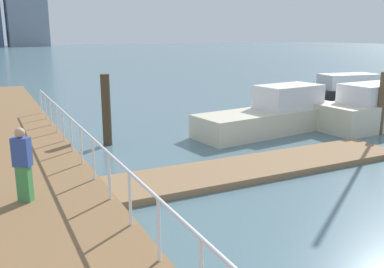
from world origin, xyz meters
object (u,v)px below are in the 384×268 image
moored_boat_1 (278,114)px  pedestrian_0 (23,164)px  moored_boat_0 (337,93)px  moored_boat_2 (384,108)px

moored_boat_1 → pedestrian_0: 11.09m
moored_boat_0 → pedestrian_0: bearing=-154.4°
moored_boat_0 → moored_boat_2: moored_boat_2 is taller
moored_boat_2 → pedestrian_0: moored_boat_2 is taller
moored_boat_0 → pedestrian_0: size_ratio=4.62×
moored_boat_0 → moored_boat_1: bearing=-151.4°
moored_boat_0 → moored_boat_1: moored_boat_1 is taller
moored_boat_1 → moored_boat_2: moored_boat_2 is taller
moored_boat_2 → moored_boat_0: bearing=63.4°
moored_boat_2 → pedestrian_0: 15.16m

